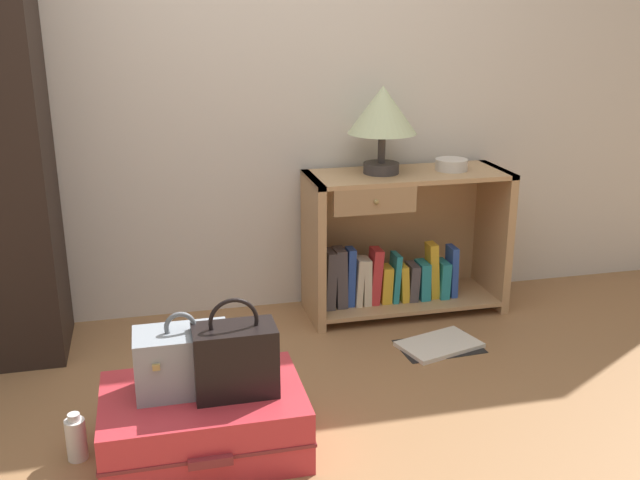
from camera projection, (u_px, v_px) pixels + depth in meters
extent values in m
plane|color=#9E7047|center=(293.00, 479.00, 2.38)|extent=(9.00, 9.00, 0.00)
cube|color=silver|center=(225.00, 43.00, 3.37)|extent=(6.40, 0.10, 2.60)
cube|color=tan|center=(313.00, 250.00, 3.49)|extent=(0.04, 0.37, 0.70)
cube|color=tan|center=(493.00, 236.00, 3.70)|extent=(0.04, 0.37, 0.70)
cube|color=tan|center=(408.00, 175.00, 3.49)|extent=(0.97, 0.37, 0.02)
cube|color=tan|center=(403.00, 299.00, 3.69)|extent=(0.89, 0.37, 0.02)
cube|color=tan|center=(394.00, 232.00, 3.76)|extent=(0.89, 0.01, 0.68)
cube|color=#A68259|center=(375.00, 201.00, 3.30)|extent=(0.39, 0.02, 0.12)
sphere|color=#9E844C|center=(376.00, 202.00, 3.29)|extent=(0.02, 0.02, 0.02)
cube|color=#4C474C|center=(329.00, 279.00, 3.53)|extent=(0.06, 0.12, 0.29)
cube|color=#4C474C|center=(340.00, 277.00, 3.54)|extent=(0.06, 0.11, 0.29)
cube|color=#2D51B2|center=(350.00, 277.00, 3.55)|extent=(0.04, 0.08, 0.29)
cube|color=beige|center=(358.00, 281.00, 3.57)|extent=(0.04, 0.11, 0.24)
cube|color=beige|center=(365.00, 281.00, 3.57)|extent=(0.04, 0.11, 0.23)
cube|color=red|center=(375.00, 276.00, 3.58)|extent=(0.07, 0.10, 0.28)
cube|color=gold|center=(385.00, 284.00, 3.61)|extent=(0.06, 0.10, 0.18)
cube|color=teal|center=(395.00, 277.00, 3.61)|extent=(0.04, 0.11, 0.24)
cube|color=gold|center=(402.00, 282.00, 3.62)|extent=(0.05, 0.11, 0.19)
cube|color=#4C474C|center=(411.00, 281.00, 3.64)|extent=(0.05, 0.12, 0.18)
cube|color=teal|center=(422.00, 280.00, 3.65)|extent=(0.05, 0.12, 0.19)
cube|color=gold|center=(432.00, 270.00, 3.64)|extent=(0.06, 0.08, 0.29)
cube|color=teal|center=(442.00, 279.00, 3.67)|extent=(0.05, 0.12, 0.19)
cube|color=#2D51B2|center=(452.00, 271.00, 3.67)|extent=(0.04, 0.10, 0.26)
cylinder|color=#3D3838|center=(381.00, 168.00, 3.47)|extent=(0.17, 0.17, 0.05)
cylinder|color=#3D3838|center=(382.00, 148.00, 3.44)|extent=(0.04, 0.04, 0.14)
cone|color=beige|center=(383.00, 110.00, 3.38)|extent=(0.32, 0.32, 0.22)
cylinder|color=silver|center=(451.00, 165.00, 3.53)|extent=(0.16, 0.16, 0.05)
cube|color=#D1333D|center=(204.00, 421.00, 2.50)|extent=(0.68, 0.46, 0.23)
cube|color=maroon|center=(204.00, 421.00, 2.50)|extent=(0.69, 0.47, 0.01)
cube|color=maroon|center=(211.00, 462.00, 2.28)|extent=(0.14, 0.02, 0.03)
cube|color=#8E99A3|center=(182.00, 361.00, 2.45)|extent=(0.31, 0.18, 0.22)
torus|color=slate|center=(180.00, 327.00, 2.41)|extent=(0.11, 0.02, 0.11)
cube|color=tan|center=(156.00, 367.00, 2.33)|extent=(0.02, 0.01, 0.02)
cube|color=tan|center=(211.00, 361.00, 2.37)|extent=(0.02, 0.01, 0.02)
cube|color=black|center=(235.00, 360.00, 2.43)|extent=(0.27, 0.15, 0.24)
torus|color=black|center=(234.00, 322.00, 2.38)|extent=(0.17, 0.01, 0.17)
cylinder|color=white|center=(76.00, 439.00, 2.47)|extent=(0.07, 0.07, 0.15)
cylinder|color=silver|center=(74.00, 417.00, 2.44)|extent=(0.04, 0.04, 0.02)
cube|color=white|center=(439.00, 345.00, 3.29)|extent=(0.40, 0.31, 0.02)
cube|color=black|center=(439.00, 346.00, 3.29)|extent=(0.38, 0.26, 0.01)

